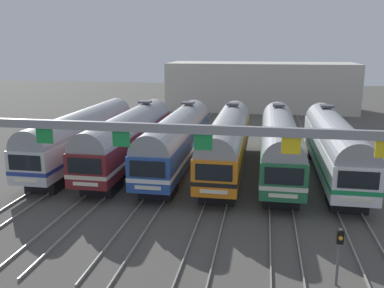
{
  "coord_description": "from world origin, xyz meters",
  "views": [
    {
      "loc": [
        4.91,
        -32.89,
        10.21
      ],
      "look_at": [
        -0.85,
        0.13,
        2.2
      ],
      "focal_mm": 38.88,
      "sensor_mm": 36.0,
      "label": 1
    }
  ],
  "objects_px": {
    "commuter_train_orange": "(227,140)",
    "commuter_train_green": "(279,142)",
    "commuter_train_maroon": "(129,136)",
    "commuter_train_white": "(334,144)",
    "catenary_gantry": "(162,146)",
    "yard_signal_mast": "(339,246)",
    "commuter_train_blue": "(177,138)",
    "commuter_train_silver": "(83,135)"
  },
  "relations": [
    {
      "from": "commuter_train_maroon",
      "to": "commuter_train_blue",
      "type": "relative_size",
      "value": 1.0
    },
    {
      "from": "commuter_train_blue",
      "to": "commuter_train_green",
      "type": "distance_m",
      "value": 8.32
    },
    {
      "from": "commuter_train_orange",
      "to": "commuter_train_blue",
      "type": "bearing_deg",
      "value": 180.0
    },
    {
      "from": "commuter_train_blue",
      "to": "catenary_gantry",
      "type": "bearing_deg",
      "value": -81.24
    },
    {
      "from": "commuter_train_green",
      "to": "catenary_gantry",
      "type": "height_order",
      "value": "catenary_gantry"
    },
    {
      "from": "commuter_train_orange",
      "to": "commuter_train_green",
      "type": "distance_m",
      "value": 4.16
    },
    {
      "from": "commuter_train_blue",
      "to": "commuter_train_orange",
      "type": "xyz_separation_m",
      "value": [
        4.16,
        0.0,
        0.0
      ]
    },
    {
      "from": "commuter_train_green",
      "to": "commuter_train_white",
      "type": "relative_size",
      "value": 1.0
    },
    {
      "from": "catenary_gantry",
      "to": "yard_signal_mast",
      "type": "xyz_separation_m",
      "value": [
        8.32,
        -2.35,
        -3.51
      ]
    },
    {
      "from": "commuter_train_blue",
      "to": "commuter_train_white",
      "type": "bearing_deg",
      "value": 0.0
    },
    {
      "from": "commuter_train_maroon",
      "to": "commuter_train_orange",
      "type": "relative_size",
      "value": 1.0
    },
    {
      "from": "commuter_train_white",
      "to": "yard_signal_mast",
      "type": "xyz_separation_m",
      "value": [
        -2.08,
        -15.85,
        -0.84
      ]
    },
    {
      "from": "commuter_train_silver",
      "to": "commuter_train_blue",
      "type": "distance_m",
      "value": 8.32
    },
    {
      "from": "commuter_train_blue",
      "to": "catenary_gantry",
      "type": "xyz_separation_m",
      "value": [
        2.08,
        -13.5,
        2.67
      ]
    },
    {
      "from": "commuter_train_orange",
      "to": "yard_signal_mast",
      "type": "xyz_separation_m",
      "value": [
        6.24,
        -15.85,
        -0.84
      ]
    },
    {
      "from": "catenary_gantry",
      "to": "yard_signal_mast",
      "type": "relative_size",
      "value": 9.86
    },
    {
      "from": "commuter_train_silver",
      "to": "commuter_train_green",
      "type": "bearing_deg",
      "value": 0.02
    },
    {
      "from": "commuter_train_green",
      "to": "yard_signal_mast",
      "type": "relative_size",
      "value": 6.84
    },
    {
      "from": "commuter_train_silver",
      "to": "commuter_train_green",
      "type": "xyz_separation_m",
      "value": [
        16.64,
        0.0,
        0.0
      ]
    },
    {
      "from": "commuter_train_maroon",
      "to": "yard_signal_mast",
      "type": "xyz_separation_m",
      "value": [
        14.56,
        -15.85,
        -0.84
      ]
    },
    {
      "from": "commuter_train_maroon",
      "to": "yard_signal_mast",
      "type": "height_order",
      "value": "commuter_train_maroon"
    },
    {
      "from": "commuter_train_maroon",
      "to": "commuter_train_white",
      "type": "height_order",
      "value": "same"
    },
    {
      "from": "commuter_train_maroon",
      "to": "yard_signal_mast",
      "type": "distance_m",
      "value": 21.53
    },
    {
      "from": "commuter_train_orange",
      "to": "yard_signal_mast",
      "type": "bearing_deg",
      "value": -68.51
    },
    {
      "from": "commuter_train_silver",
      "to": "commuter_train_green",
      "type": "distance_m",
      "value": 16.64
    },
    {
      "from": "commuter_train_green",
      "to": "yard_signal_mast",
      "type": "height_order",
      "value": "commuter_train_green"
    },
    {
      "from": "commuter_train_white",
      "to": "yard_signal_mast",
      "type": "bearing_deg",
      "value": -97.48
    },
    {
      "from": "catenary_gantry",
      "to": "yard_signal_mast",
      "type": "bearing_deg",
      "value": -15.75
    },
    {
      "from": "commuter_train_silver",
      "to": "commuter_train_blue",
      "type": "relative_size",
      "value": 1.0
    },
    {
      "from": "commuter_train_orange",
      "to": "catenary_gantry",
      "type": "distance_m",
      "value": 13.92
    },
    {
      "from": "yard_signal_mast",
      "to": "commuter_train_green",
      "type": "bearing_deg",
      "value": 97.48
    },
    {
      "from": "commuter_train_blue",
      "to": "catenary_gantry",
      "type": "height_order",
      "value": "catenary_gantry"
    },
    {
      "from": "catenary_gantry",
      "to": "yard_signal_mast",
      "type": "height_order",
      "value": "catenary_gantry"
    },
    {
      "from": "yard_signal_mast",
      "to": "commuter_train_white",
      "type": "bearing_deg",
      "value": 82.52
    },
    {
      "from": "commuter_train_green",
      "to": "commuter_train_silver",
      "type": "bearing_deg",
      "value": -179.98
    },
    {
      "from": "commuter_train_white",
      "to": "commuter_train_maroon",
      "type": "bearing_deg",
      "value": 180.0
    },
    {
      "from": "commuter_train_orange",
      "to": "catenary_gantry",
      "type": "height_order",
      "value": "catenary_gantry"
    },
    {
      "from": "commuter_train_maroon",
      "to": "commuter_train_blue",
      "type": "bearing_deg",
      "value": 0.0
    },
    {
      "from": "commuter_train_white",
      "to": "commuter_train_orange",
      "type": "bearing_deg",
      "value": 180.0
    },
    {
      "from": "commuter_train_silver",
      "to": "commuter_train_blue",
      "type": "height_order",
      "value": "commuter_train_blue"
    },
    {
      "from": "commuter_train_white",
      "to": "catenary_gantry",
      "type": "bearing_deg",
      "value": -127.61
    },
    {
      "from": "commuter_train_orange",
      "to": "commuter_train_green",
      "type": "height_order",
      "value": "same"
    }
  ]
}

